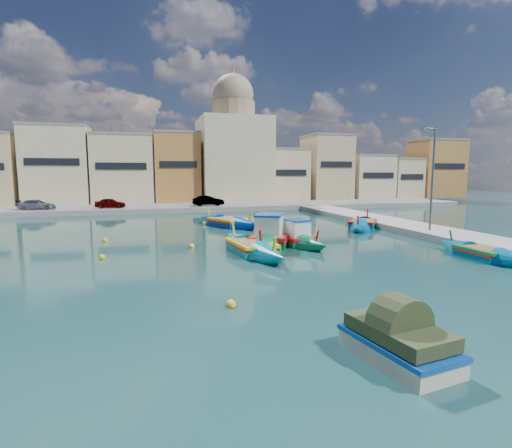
{
  "coord_description": "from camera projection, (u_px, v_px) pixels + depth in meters",
  "views": [
    {
      "loc": [
        -2.96,
        -18.93,
        4.78
      ],
      "look_at": [
        4.0,
        6.0,
        1.4
      ],
      "focal_mm": 28.0,
      "sensor_mm": 36.0,
      "label": 1
    }
  ],
  "objects": [
    {
      "name": "ground",
      "position": [
        210.0,
        271.0,
        19.49
      ],
      "size": [
        160.0,
        160.0,
        0.0
      ],
      "primitive_type": "plane",
      "color": "#113433",
      "rests_on": "ground"
    },
    {
      "name": "east_quay",
      "position": [
        504.0,
        247.0,
        24.26
      ],
      "size": [
        4.0,
        70.0,
        0.5
      ],
      "primitive_type": "cube",
      "color": "gray",
      "rests_on": "ground"
    },
    {
      "name": "north_quay",
      "position": [
        170.0,
        208.0,
        50.01
      ],
      "size": [
        80.0,
        8.0,
        0.6
      ],
      "primitive_type": "cube",
      "color": "gray",
      "rests_on": "ground"
    },
    {
      "name": "north_townhouses",
      "position": [
        212.0,
        171.0,
        58.21
      ],
      "size": [
        83.2,
        7.87,
        10.19
      ],
      "color": "beige",
      "rests_on": "ground"
    },
    {
      "name": "church_block",
      "position": [
        233.0,
        147.0,
        59.27
      ],
      "size": [
        10.0,
        10.0,
        19.1
      ],
      "color": "beige",
      "rests_on": "ground"
    },
    {
      "name": "quay_street_lamp",
      "position": [
        432.0,
        178.0,
        29.31
      ],
      "size": [
        1.18,
        0.16,
        8.0
      ],
      "color": "#595B60",
      "rests_on": "ground"
    },
    {
      "name": "parked_cars",
      "position": [
        121.0,
        203.0,
        46.94
      ],
      "size": [
        23.19,
        1.9,
        1.26
      ],
      "color": "#4C1919",
      "rests_on": "north_quay"
    },
    {
      "name": "luzzu_turquoise_cabin",
      "position": [
        271.0,
        239.0,
        26.08
      ],
      "size": [
        6.62,
        10.13,
        3.29
      ],
      "color": "#0A703E",
      "rests_on": "ground"
    },
    {
      "name": "luzzu_blue_cabin",
      "position": [
        293.0,
        240.0,
        26.52
      ],
      "size": [
        3.3,
        7.64,
        2.63
      ],
      "color": "#0B764E",
      "rests_on": "ground"
    },
    {
      "name": "luzzu_cyan_mid",
      "position": [
        363.0,
        225.0,
        34.21
      ],
      "size": [
        6.66,
        7.73,
        2.45
      ],
      "color": "#005C99",
      "rests_on": "ground"
    },
    {
      "name": "luzzu_green",
      "position": [
        228.0,
        223.0,
        35.23
      ],
      "size": [
        5.62,
        8.26,
        2.59
      ],
      "color": "#0030A0",
      "rests_on": "ground"
    },
    {
      "name": "luzzu_blue_south",
      "position": [
        251.0,
        249.0,
        23.64
      ],
      "size": [
        3.09,
        9.04,
        2.56
      ],
      "color": "#008DA0",
      "rests_on": "ground"
    },
    {
      "name": "luzzu_cyan_south",
      "position": [
        483.0,
        255.0,
        22.08
      ],
      "size": [
        1.84,
        6.96,
        2.16
      ],
      "color": "#006499",
      "rests_on": "ground"
    },
    {
      "name": "tender_near",
      "position": [
        398.0,
        343.0,
        10.15
      ],
      "size": [
        2.06,
        3.2,
        1.47
      ],
      "color": "beige",
      "rests_on": "ground"
    },
    {
      "name": "mooring_buoys",
      "position": [
        216.0,
        248.0,
        24.91
      ],
      "size": [
        22.66,
        22.98,
        0.36
      ],
      "color": "yellow",
      "rests_on": "ground"
    }
  ]
}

